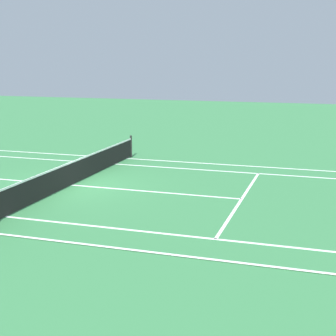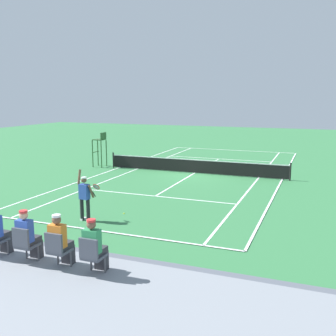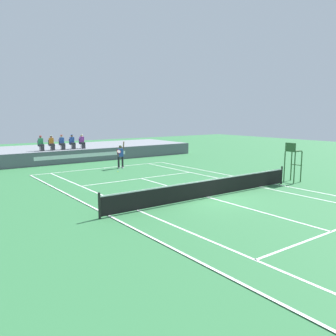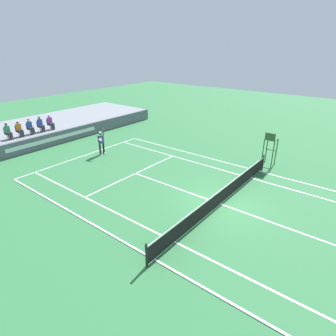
{
  "view_description": "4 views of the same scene",
  "coord_description": "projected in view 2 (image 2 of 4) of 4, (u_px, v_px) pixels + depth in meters",
  "views": [
    {
      "loc": [
        16.58,
        9.05,
        4.67
      ],
      "look_at": [
        0.31,
        3.87,
        1.0
      ],
      "focal_mm": 54.29,
      "sensor_mm": 36.0,
      "label": 1
    },
    {
      "loc": [
        -7.58,
        23.97,
        4.93
      ],
      "look_at": [
        0.31,
        3.87,
        1.0
      ],
      "focal_mm": 42.27,
      "sensor_mm": 36.0,
      "label": 2
    },
    {
      "loc": [
        -11.71,
        -12.52,
        4.16
      ],
      "look_at": [
        0.31,
        3.87,
        1.0
      ],
      "focal_mm": 37.15,
      "sensor_mm": 36.0,
      "label": 3
    },
    {
      "loc": [
        -12.17,
        -5.96,
        7.96
      ],
      "look_at": [
        0.31,
        3.87,
        1.0
      ],
      "focal_mm": 30.2,
      "sensor_mm": 36.0,
      "label": 4
    }
  ],
  "objects": [
    {
      "name": "ground_plane",
      "position": [
        194.0,
        174.0,
        25.56
      ],
      "size": [
        80.0,
        80.0,
        0.0
      ],
      "primitive_type": "plane",
      "color": "#337542"
    },
    {
      "name": "court",
      "position": [
        194.0,
        173.0,
        25.56
      ],
      "size": [
        11.08,
        23.88,
        0.03
      ],
      "color": "#337542",
      "rests_on": "ground"
    },
    {
      "name": "net",
      "position": [
        194.0,
        166.0,
        25.47
      ],
      "size": [
        11.98,
        0.1,
        1.07
      ],
      "color": "black",
      "rests_on": "ground"
    },
    {
      "name": "barrier_wall",
      "position": [
        16.0,
        259.0,
        10.79
      ],
      "size": [
        23.65,
        0.25,
        1.12
      ],
      "color": "#565B66",
      "rests_on": "ground"
    },
    {
      "name": "spectator_seated_0",
      "position": [
        94.0,
        247.0,
        8.49
      ],
      "size": [
        0.44,
        0.6,
        1.27
      ],
      "color": "#474C56",
      "rests_on": "bleacher_platform"
    },
    {
      "name": "spectator_seated_1",
      "position": [
        60.0,
        242.0,
        8.81
      ],
      "size": [
        0.44,
        0.6,
        1.27
      ],
      "color": "#474C56",
      "rests_on": "bleacher_platform"
    },
    {
      "name": "spectator_seated_2",
      "position": [
        28.0,
        237.0,
        9.14
      ],
      "size": [
        0.44,
        0.6,
        1.27
      ],
      "color": "#474C56",
      "rests_on": "bleacher_platform"
    },
    {
      "name": "tennis_player",
      "position": [
        85.0,
        197.0,
        15.64
      ],
      "size": [
        0.8,
        0.62,
        2.08
      ],
      "color": "#232328",
      "rests_on": "ground"
    },
    {
      "name": "tennis_ball",
      "position": [
        124.0,
        214.0,
        16.73
      ],
      "size": [
        0.07,
        0.07,
        0.07
      ],
      "primitive_type": "sphere",
      "color": "#D1E533",
      "rests_on": "ground"
    },
    {
      "name": "umpire_chair",
      "position": [
        100.0,
        145.0,
        27.79
      ],
      "size": [
        0.77,
        0.77,
        2.44
      ],
      "color": "#2D562D",
      "rests_on": "ground"
    }
  ]
}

